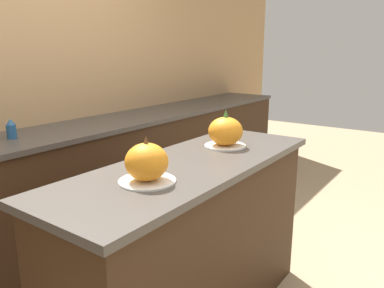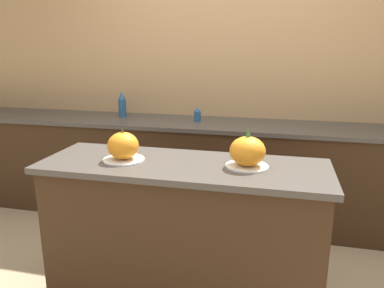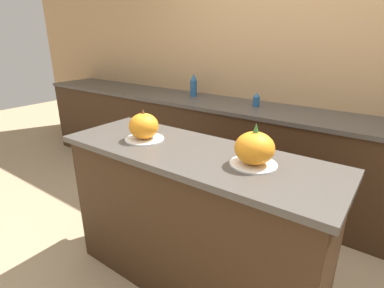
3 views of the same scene
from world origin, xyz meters
name	(u,v)px [view 1 (image 1 of 3)]	position (x,y,z in m)	size (l,w,h in m)	color
wall_back	(12,79)	(0.00, 1.57, 1.25)	(8.00, 0.06, 2.50)	tan
kitchen_island	(192,246)	(0.00, 0.00, 0.46)	(1.61, 0.56, 0.92)	#382314
back_counter	(50,196)	(0.00, 1.24, 0.45)	(6.00, 0.60, 0.90)	#382314
pumpkin_cake_left	(147,163)	(-0.35, -0.02, 0.99)	(0.24, 0.24, 0.19)	white
pumpkin_cake_right	(225,132)	(0.35, 0.02, 1.00)	(0.23, 0.23, 0.21)	white
bottle_short	(11,129)	(-0.20, 1.27, 0.96)	(0.06, 0.06, 0.13)	#235184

